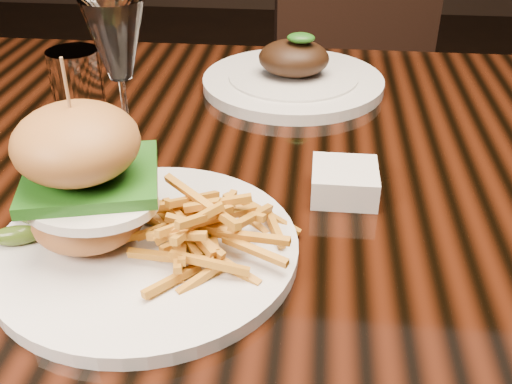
# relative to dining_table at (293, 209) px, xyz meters

# --- Properties ---
(dining_table) EXTENTS (1.60, 0.90, 0.75)m
(dining_table) POSITION_rel_dining_table_xyz_m (0.00, 0.00, 0.00)
(dining_table) COLOR black
(dining_table) RESTS_ON ground
(burger_plate) EXTENTS (0.31, 0.31, 0.20)m
(burger_plate) POSITION_rel_dining_table_xyz_m (-0.15, -0.21, 0.13)
(burger_plate) COLOR silver
(burger_plate) RESTS_ON dining_table
(ramekin) EXTENTS (0.10, 0.10, 0.04)m
(ramekin) POSITION_rel_dining_table_xyz_m (0.06, -0.08, 0.09)
(ramekin) COLOR silver
(ramekin) RESTS_ON dining_table
(wine_glass) EXTENTS (0.08, 0.08, 0.20)m
(wine_glass) POSITION_rel_dining_table_xyz_m (-0.21, -0.02, 0.23)
(wine_glass) COLOR white
(wine_glass) RESTS_ON dining_table
(water_tumbler) EXTENTS (0.07, 0.07, 0.10)m
(water_tumbler) POSITION_rel_dining_table_xyz_m (-0.32, 0.10, 0.13)
(water_tumbler) COLOR white
(water_tumbler) RESTS_ON dining_table
(far_dish) EXTENTS (0.30, 0.30, 0.09)m
(far_dish) POSITION_rel_dining_table_xyz_m (-0.02, 0.25, 0.09)
(far_dish) COLOR silver
(far_dish) RESTS_ON dining_table
(chair_far) EXTENTS (0.55, 0.55, 0.95)m
(chair_far) POSITION_rel_dining_table_xyz_m (0.15, 0.89, -0.13)
(chair_far) COLOR black
(chair_far) RESTS_ON ground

